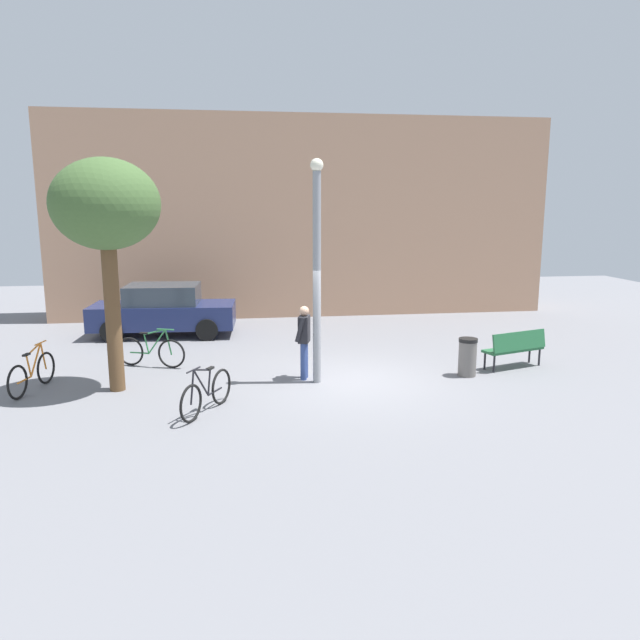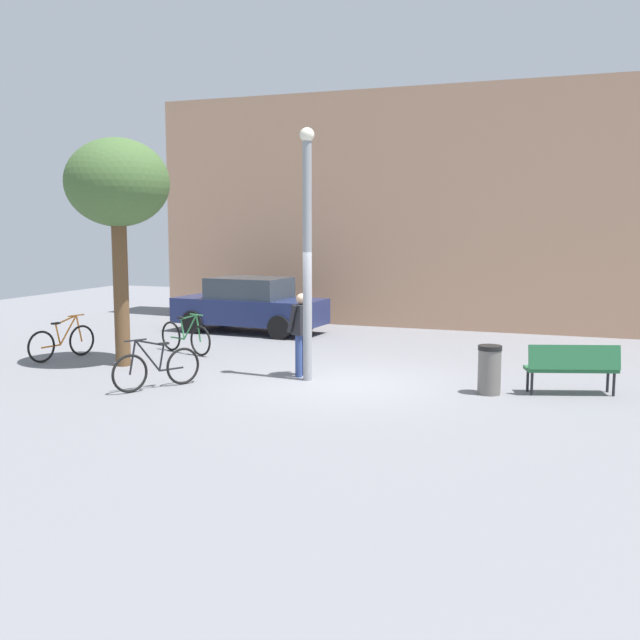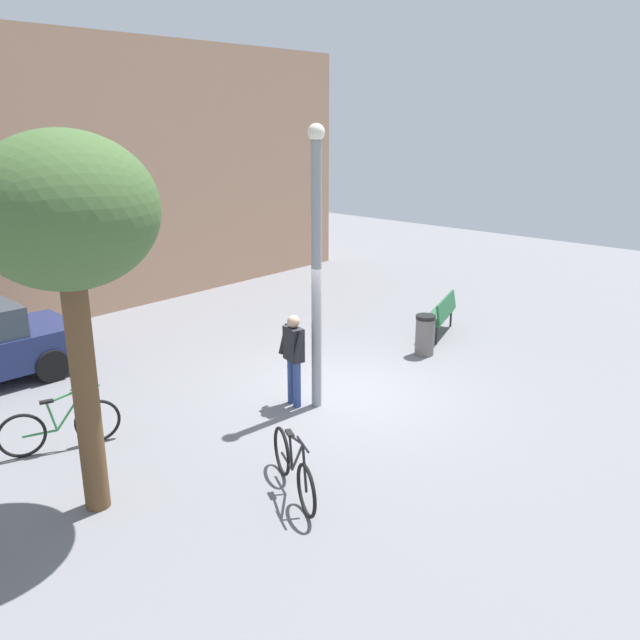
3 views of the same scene
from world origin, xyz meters
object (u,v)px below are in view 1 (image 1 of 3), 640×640
at_px(park_bench, 516,346).
at_px(trash_bin, 467,357).
at_px(person_by_lamppost, 304,337).
at_px(parked_car_navy, 164,310).
at_px(bicycle_green, 151,351).
at_px(bicycle_black, 207,393).
at_px(bicycle_orange, 32,373).
at_px(plaza_tree, 106,208).
at_px(lamppost, 317,265).

height_order(park_bench, trash_bin, park_bench).
height_order(person_by_lamppost, parked_car_navy, person_by_lamppost).
height_order(parked_car_navy, trash_bin, parked_car_navy).
relative_size(bicycle_green, bicycle_black, 1.06).
bearing_deg(bicycle_black, parked_car_navy, 102.18).
height_order(park_bench, bicycle_green, bicycle_green).
height_order(bicycle_orange, bicycle_black, same).
bearing_deg(bicycle_orange, parked_car_navy, 67.68).
xyz_separation_m(park_bench, bicycle_green, (-8.71, 1.39, -0.16)).
bearing_deg(person_by_lamppost, plaza_tree, -176.04).
height_order(bicycle_green, trash_bin, bicycle_green).
bearing_deg(person_by_lamppost, lamppost, -51.71).
relative_size(park_bench, bicycle_black, 1.03).
height_order(bicycle_black, parked_car_navy, parked_car_navy).
height_order(plaza_tree, bicycle_black, plaza_tree).
distance_m(bicycle_green, bicycle_orange, 2.76).
xyz_separation_m(bicycle_black, parked_car_navy, (-1.55, 7.16, 0.39)).
distance_m(person_by_lamppost, park_bench, 5.16).
relative_size(lamppost, park_bench, 2.90).
distance_m(park_bench, parked_car_navy, 10.11).
bearing_deg(plaza_tree, trash_bin, -0.18).
distance_m(bicycle_green, trash_bin, 7.54).
distance_m(lamppost, trash_bin, 4.12).
relative_size(bicycle_green, trash_bin, 1.93).
relative_size(plaza_tree, bicycle_black, 2.99).
bearing_deg(bicycle_green, bicycle_orange, -143.85).
relative_size(person_by_lamppost, plaza_tree, 0.35).
xyz_separation_m(lamppost, bicycle_orange, (-6.04, 0.23, -2.23)).
height_order(lamppost, person_by_lamppost, lamppost).
height_order(bicycle_green, bicycle_orange, same).
bearing_deg(trash_bin, lamppost, -179.81).
bearing_deg(parked_car_navy, bicycle_black, -77.82).
relative_size(person_by_lamppost, bicycle_green, 0.98).
bearing_deg(plaza_tree, parked_car_navy, 85.79).
distance_m(plaza_tree, bicycle_black, 4.31).
height_order(plaza_tree, bicycle_orange, plaza_tree).
xyz_separation_m(bicycle_green, parked_car_navy, (-0.07, 3.62, 0.39)).
height_order(bicycle_green, parked_car_navy, parked_car_navy).
bearing_deg(parked_car_navy, person_by_lamppost, -54.80).
relative_size(park_bench, bicycle_green, 0.98).
bearing_deg(trash_bin, bicycle_black, -163.79).
xyz_separation_m(park_bench, trash_bin, (-1.39, -0.45, -0.10)).
relative_size(person_by_lamppost, parked_car_navy, 0.39).
distance_m(park_bench, bicycle_black, 7.55).
height_order(person_by_lamppost, trash_bin, person_by_lamppost).
bearing_deg(bicycle_black, trash_bin, 16.21).
bearing_deg(plaza_tree, bicycle_green, 75.41).
relative_size(bicycle_orange, parked_car_navy, 0.41).
relative_size(lamppost, person_by_lamppost, 2.90).
xyz_separation_m(lamppost, person_by_lamppost, (-0.25, 0.32, -1.65)).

